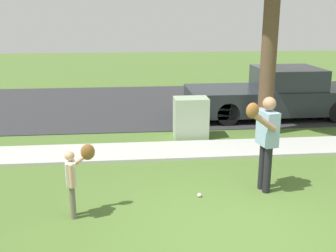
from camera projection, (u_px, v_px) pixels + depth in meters
name	position (u px, v px, depth m)	size (l,w,h in m)	color
ground_plane	(194.00, 152.00, 9.27)	(48.00, 48.00, 0.00)	#4C6B2D
sidewalk_strip	(194.00, 150.00, 9.35)	(36.00, 1.20, 0.06)	#B2B2AD
road_surface	(171.00, 104.00, 14.15)	(36.00, 6.80, 0.02)	#2D2D30
person_adult	(266.00, 135.00, 6.99)	(0.67, 0.73, 1.71)	black
person_child	(75.00, 173.00, 6.21)	(0.47, 0.49, 1.12)	#6B6656
baseball	(199.00, 195.00, 7.02)	(0.07, 0.07, 0.07)	white
utility_cabinet	(191.00, 118.00, 10.24)	(0.84, 0.59, 1.03)	#9EB293
parked_pickup_dark	(276.00, 95.00, 12.25)	(5.20, 1.95, 1.48)	#23282D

